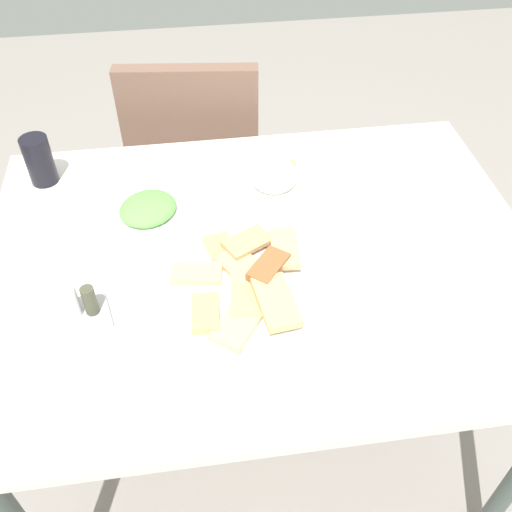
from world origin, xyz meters
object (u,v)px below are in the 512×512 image
(dining_table, at_px, (262,277))
(spoon, at_px, (453,278))
(dining_chair, at_px, (197,164))
(salad_plate_greens, at_px, (274,176))
(salad_plate_rice, at_px, (148,211))
(paper_napkin, at_px, (456,286))
(pide_platter, at_px, (245,283))
(fork, at_px, (460,291))
(condiment_caddy, at_px, (83,308))
(soda_can, at_px, (39,160))

(dining_table, xyz_separation_m, spoon, (0.38, -0.13, 0.08))
(dining_chair, height_order, salad_plate_greens, dining_chair)
(salad_plate_greens, bearing_deg, salad_plate_rice, -165.58)
(salad_plate_rice, height_order, paper_napkin, salad_plate_rice)
(pide_platter, bearing_deg, dining_chair, 94.44)
(fork, height_order, spoon, same)
(condiment_caddy, bearing_deg, pide_platter, 5.31)
(soda_can, bearing_deg, salad_plate_rice, -33.96)
(pide_platter, xyz_separation_m, paper_napkin, (0.43, -0.06, -0.01))
(spoon, bearing_deg, paper_napkin, -95.82)
(salad_plate_greens, relative_size, spoon, 1.12)
(fork, bearing_deg, pide_platter, 160.83)
(dining_table, distance_m, pide_platter, 0.14)
(salad_plate_greens, height_order, paper_napkin, salad_plate_greens)
(salad_plate_rice, bearing_deg, soda_can, 146.04)
(soda_can, relative_size, paper_napkin, 0.83)
(salad_plate_greens, relative_size, fork, 1.02)
(fork, distance_m, spoon, 0.04)
(soda_can, bearing_deg, dining_table, -33.45)
(pide_platter, distance_m, spoon, 0.43)
(spoon, xyz_separation_m, condiment_caddy, (-0.74, 0.01, 0.02))
(dining_chair, relative_size, spoon, 5.05)
(pide_platter, bearing_deg, paper_napkin, -7.38)
(fork, bearing_deg, dining_chair, 109.73)
(fork, bearing_deg, soda_can, 140.83)
(dining_chair, height_order, salad_plate_rice, dining_chair)
(salad_plate_rice, distance_m, condiment_caddy, 0.31)
(dining_chair, bearing_deg, spoon, -59.82)
(soda_can, distance_m, paper_napkin, 0.99)
(soda_can, height_order, condiment_caddy, soda_can)
(spoon, bearing_deg, pide_platter, 169.20)
(dining_table, height_order, fork, fork)
(salad_plate_rice, distance_m, spoon, 0.68)
(dining_table, bearing_deg, salad_plate_greens, 75.10)
(pide_platter, relative_size, salad_plate_greens, 1.64)
(dining_table, height_order, soda_can, soda_can)
(dining_table, relative_size, dining_chair, 1.33)
(pide_platter, height_order, salad_plate_greens, salad_plate_greens)
(dining_table, height_order, paper_napkin, paper_napkin)
(salad_plate_rice, bearing_deg, spoon, -25.25)
(pide_platter, bearing_deg, spoon, -4.99)
(fork, bearing_deg, paper_napkin, 80.58)
(dining_chair, distance_m, condiment_caddy, 0.91)
(dining_chair, xyz_separation_m, pide_platter, (0.06, -0.80, 0.27))
(dining_chair, relative_size, salad_plate_rice, 4.28)
(soda_can, xyz_separation_m, paper_napkin, (0.87, -0.48, -0.06))
(pide_platter, distance_m, salad_plate_rice, 0.32)
(dining_chair, xyz_separation_m, salad_plate_rice, (-0.13, -0.55, 0.27))
(fork, bearing_deg, spoon, 80.58)
(dining_table, distance_m, spoon, 0.41)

